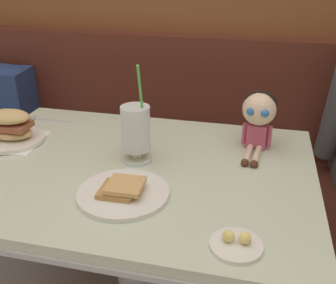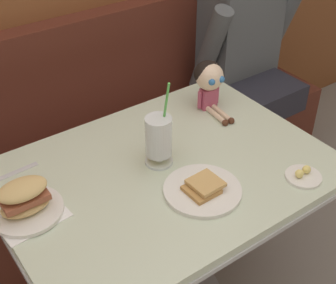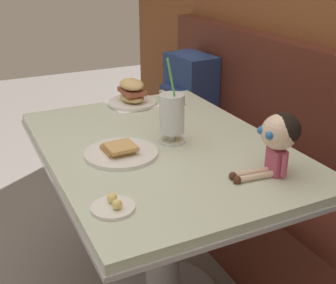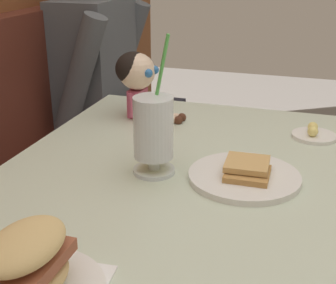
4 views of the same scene
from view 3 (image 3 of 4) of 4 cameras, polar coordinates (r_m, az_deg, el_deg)
booth_bench at (r=2.10m, az=15.13°, el=-7.59°), size 2.60×0.48×1.00m
diner_table at (r=1.68m, az=-0.77°, el=-6.41°), size 1.11×0.81×0.74m
toast_plate at (r=1.51m, az=-6.10°, el=-1.31°), size 0.25×0.25×0.04m
milkshake_glass at (r=1.56m, az=0.56°, el=3.39°), size 0.10×0.10×0.31m
sandwich_plate at (r=2.00m, az=-4.67°, el=6.11°), size 0.22×0.22×0.12m
butter_saucer at (r=1.21m, az=-7.05°, el=-8.21°), size 0.12×0.12×0.04m
butter_knife at (r=2.12m, az=0.01°, el=6.04°), size 0.24×0.03×0.01m
seated_doll at (r=1.37m, az=14.10°, el=0.82°), size 0.12×0.22×0.20m
backpack at (r=2.63m, az=2.81°, el=7.50°), size 0.32×0.27×0.41m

